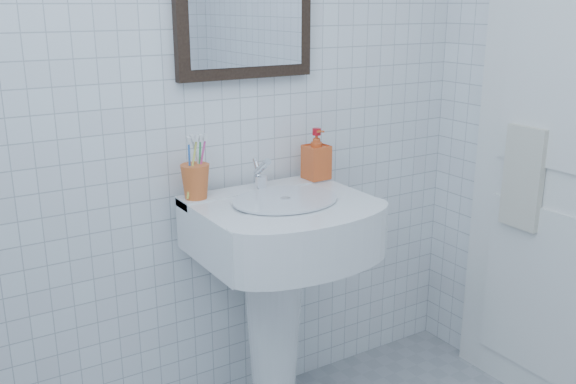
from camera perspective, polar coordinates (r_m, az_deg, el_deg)
wall_back at (r=2.16m, az=-7.60°, el=10.06°), size 2.20×0.02×2.50m
washbasin at (r=2.22m, az=-1.01°, el=-7.34°), size 0.57×0.42×0.88m
faucet at (r=2.20m, az=-2.45°, el=1.43°), size 0.05×0.10×0.12m
toothbrush_cup at (r=2.11m, az=-8.23°, el=0.94°), size 0.12×0.12×0.11m
soap_dispenser at (r=2.32m, az=2.53°, el=3.39°), size 0.09×0.09×0.18m
bathroom_door at (r=2.42m, az=23.94°, el=3.43°), size 0.04×0.80×2.00m
towel_ring at (r=2.48m, az=20.86°, el=5.25°), size 0.01×0.18×0.18m
hand_towel at (r=2.50m, az=20.17°, el=1.18°), size 0.03×0.16×0.38m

